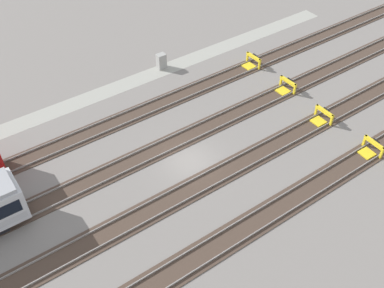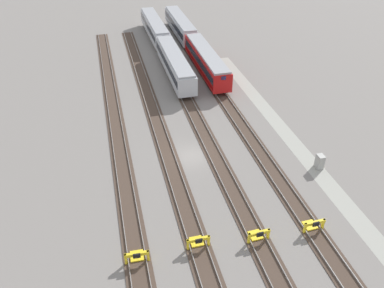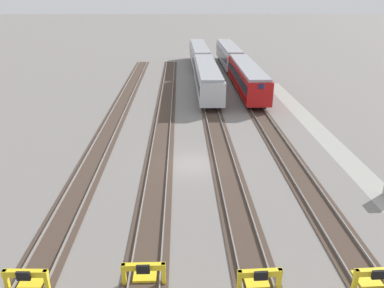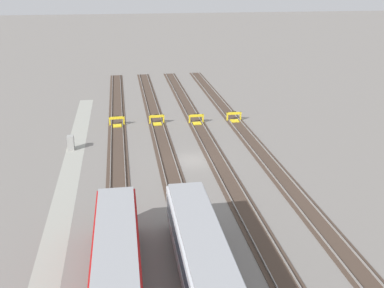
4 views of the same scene
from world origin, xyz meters
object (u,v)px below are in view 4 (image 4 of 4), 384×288
object	(u,v)px
subway_car_front_row_centre	(117,282)
subway_car_front_row_right_inner	(207,273)
bumper_stop_far_inner_track	(234,117)
electrical_cabinet	(71,143)
bumper_stop_near_inner_track	(157,120)
bumper_stop_middle_track	(197,120)
bumper_stop_nearest_track	(117,122)

from	to	relation	value
subway_car_front_row_centre	subway_car_front_row_right_inner	size ratio (longest dim) A/B	1.00
bumper_stop_far_inner_track	electrical_cabinet	distance (m)	21.91
bumper_stop_near_inner_track	bumper_stop_middle_track	bearing A→B (deg)	83.72
bumper_stop_middle_track	bumper_stop_far_inner_track	world-z (taller)	same
bumper_stop_nearest_track	bumper_stop_near_inner_track	world-z (taller)	same
bumper_stop_middle_track	bumper_stop_far_inner_track	bearing A→B (deg)	92.90
bumper_stop_near_inner_track	subway_car_front_row_centre	bearing A→B (deg)	-8.60
electrical_cabinet	bumper_stop_far_inner_track	bearing A→B (deg)	109.69
bumper_stop_near_inner_track	bumper_stop_middle_track	xyz separation A→B (m)	(0.57, 5.17, 0.00)
subway_car_front_row_centre	bumper_stop_middle_track	distance (m)	35.72
subway_car_front_row_centre	bumper_stop_near_inner_track	world-z (taller)	subway_car_front_row_centre
subway_car_front_row_right_inner	bumper_stop_nearest_track	world-z (taller)	subway_car_front_row_right_inner
electrical_cabinet	subway_car_front_row_right_inner	bearing A→B (deg)	20.73
subway_car_front_row_right_inner	bumper_stop_nearest_track	bearing A→B (deg)	-171.65
subway_car_front_row_centre	bumper_stop_near_inner_track	distance (m)	35.13
subway_car_front_row_right_inner	bumper_stop_middle_track	bearing A→B (deg)	171.28
bumper_stop_nearest_track	electrical_cabinet	world-z (taller)	electrical_cabinet
bumper_stop_far_inner_track	electrical_cabinet	xyz separation A→B (m)	(7.38, -20.63, 0.29)
bumper_stop_near_inner_track	bumper_stop_far_inner_track	size ratio (longest dim) A/B	1.00
subway_car_front_row_centre	bumper_stop_near_inner_track	size ratio (longest dim) A/B	8.97
subway_car_front_row_centre	electrical_cabinet	size ratio (longest dim) A/B	11.26
subway_car_front_row_right_inner	bumper_stop_near_inner_track	bearing A→B (deg)	179.89
bumper_stop_near_inner_track	electrical_cabinet	xyz separation A→B (m)	(7.69, -10.29, 0.29)
bumper_stop_far_inner_track	electrical_cabinet	bearing A→B (deg)	-70.31
bumper_stop_nearest_track	bumper_stop_far_inner_track	xyz separation A→B (m)	(0.40, 15.52, 0.00)
bumper_stop_middle_track	electrical_cabinet	distance (m)	17.03
bumper_stop_nearest_track	bumper_stop_middle_track	distance (m)	10.37
subway_car_front_row_centre	subway_car_front_row_right_inner	world-z (taller)	same
bumper_stop_far_inner_track	subway_car_front_row_right_inner	bearing A→B (deg)	-16.83
subway_car_front_row_centre	bumper_stop_far_inner_track	size ratio (longest dim) A/B	8.97
subway_car_front_row_right_inner	bumper_stop_near_inner_track	distance (m)	34.74
subway_car_front_row_right_inner	bumper_stop_middle_track	distance (m)	34.57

